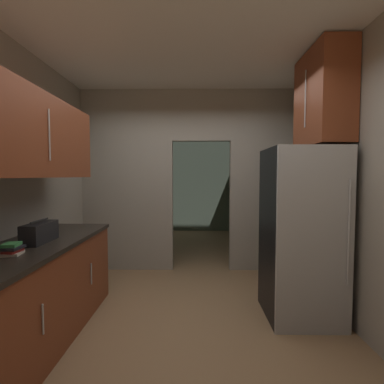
# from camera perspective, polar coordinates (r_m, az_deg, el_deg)

# --- Properties ---
(ground) EXTENTS (20.00, 20.00, 0.00)m
(ground) POSITION_cam_1_polar(r_m,az_deg,el_deg) (3.14, -1.85, -24.87)
(ground) COLOR #93704C
(kitchen_overhead_slab) EXTENTS (3.68, 7.40, 0.06)m
(kitchen_overhead_slab) POSITION_cam_1_polar(r_m,az_deg,el_deg) (3.55, -1.53, 25.64)
(kitchen_overhead_slab) COLOR silver
(kitchen_partition) EXTENTS (3.28, 0.12, 2.81)m
(kitchen_partition) POSITION_cam_1_polar(r_m,az_deg,el_deg) (4.47, -1.59, 3.45)
(kitchen_partition) COLOR #9E998C
(kitchen_partition) RESTS_ON ground
(adjoining_room_shell) EXTENTS (3.28, 3.28, 2.81)m
(adjoining_room_shell) POSITION_cam_1_polar(r_m,az_deg,el_deg) (6.63, -0.38, 2.55)
(adjoining_room_shell) COLOR slate
(adjoining_room_shell) RESTS_ON ground
(refrigerator) EXTENTS (0.71, 0.76, 1.76)m
(refrigerator) POSITION_cam_1_polar(r_m,az_deg,el_deg) (3.21, 20.93, -7.74)
(refrigerator) COLOR black
(refrigerator) RESTS_ON ground
(lower_cabinet_run) EXTENTS (0.69, 2.13, 0.89)m
(lower_cabinet_run) POSITION_cam_1_polar(r_m,az_deg,el_deg) (2.99, -29.18, -17.46)
(lower_cabinet_run) COLOR brown
(lower_cabinet_run) RESTS_ON ground
(upper_cabinet_counterside) EXTENTS (0.36, 1.92, 0.72)m
(upper_cabinet_counterside) POSITION_cam_1_polar(r_m,az_deg,el_deg) (2.83, -29.97, 9.88)
(upper_cabinet_counterside) COLOR brown
(upper_cabinet_fridgeside) EXTENTS (0.36, 0.78, 0.99)m
(upper_cabinet_fridgeside) POSITION_cam_1_polar(r_m,az_deg,el_deg) (3.43, 24.70, 16.59)
(upper_cabinet_fridgeside) COLOR brown
(boombox) EXTENTS (0.16, 0.39, 0.20)m
(boombox) POSITION_cam_1_polar(r_m,az_deg,el_deg) (2.90, -28.22, -7.16)
(boombox) COLOR black
(boombox) RESTS_ON lower_cabinet_run
(book_stack) EXTENTS (0.15, 0.17, 0.09)m
(book_stack) POSITION_cam_1_polar(r_m,az_deg,el_deg) (2.56, -32.35, -9.68)
(book_stack) COLOR beige
(book_stack) RESTS_ON lower_cabinet_run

